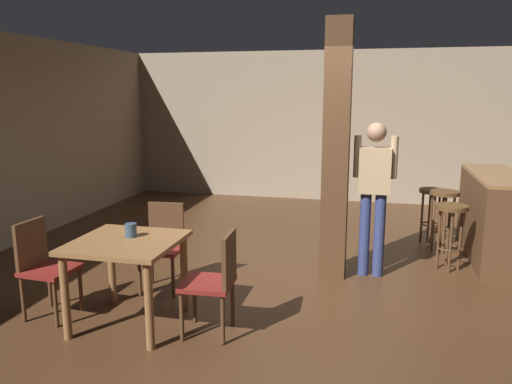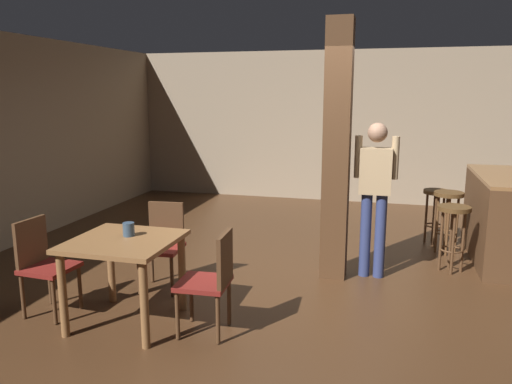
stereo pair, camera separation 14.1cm
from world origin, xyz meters
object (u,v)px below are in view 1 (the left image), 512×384
at_px(napkin_cup, 131,230).
at_px(bar_stool_mid, 444,206).
at_px(bar_stool_near, 451,221).
at_px(chair_north, 163,242).
at_px(bar_counter, 486,215).
at_px(chair_west, 43,263).
at_px(chair_east, 216,278).
at_px(bar_stool_far, 431,203).
at_px(standing_person, 374,188).
at_px(dining_table, 127,256).

distance_m(napkin_cup, bar_stool_mid, 4.04).
relative_size(napkin_cup, bar_stool_near, 0.16).
bearing_deg(chair_north, napkin_cup, -87.09).
height_order(napkin_cup, bar_stool_near, napkin_cup).
xyz_separation_m(bar_counter, bar_stool_near, (-0.49, -0.58, 0.04)).
distance_m(chair_west, bar_stool_mid, 4.76).
relative_size(chair_east, chair_west, 1.00).
bearing_deg(bar_stool_far, chair_east, -121.91).
xyz_separation_m(bar_stool_mid, bar_stool_far, (-0.12, 0.41, -0.05)).
xyz_separation_m(napkin_cup, standing_person, (2.07, 1.65, 0.16)).
relative_size(chair_east, bar_stool_near, 1.15).
bearing_deg(chair_east, bar_stool_far, 58.09).
bearing_deg(chair_west, bar_counter, 32.78).
distance_m(standing_person, bar_stool_mid, 1.46).
bearing_deg(chair_east, chair_west, -179.25).
distance_m(chair_east, standing_person, 2.21).
bearing_deg(chair_west, napkin_cup, 8.30).
relative_size(chair_west, bar_stool_far, 1.19).
xyz_separation_m(dining_table, napkin_cup, (-0.00, 0.10, 0.20)).
bearing_deg(standing_person, bar_stool_mid, 50.96).
distance_m(chair_west, bar_stool_far, 4.92).
distance_m(chair_north, napkin_cup, 0.83).
height_order(chair_north, bar_stool_near, chair_north).
height_order(chair_north, bar_stool_mid, chair_north).
height_order(chair_north, standing_person, standing_person).
distance_m(dining_table, chair_north, 0.87).
xyz_separation_m(chair_east, bar_counter, (2.62, 2.73, 0.04)).
xyz_separation_m(chair_north, bar_stool_far, (2.88, 2.40, 0.05)).
bearing_deg(bar_counter, bar_stool_near, -129.87).
distance_m(chair_east, chair_west, 1.65).
relative_size(standing_person, bar_counter, 0.98).
bearing_deg(bar_counter, chair_north, -151.69).
bearing_deg(bar_stool_mid, dining_table, -136.14).
distance_m(dining_table, standing_person, 2.74).
distance_m(dining_table, bar_counter, 4.39).
height_order(chair_east, bar_counter, bar_counter).
bearing_deg(dining_table, bar_stool_mid, 43.86).
bearing_deg(bar_stool_far, chair_west, -138.29).
relative_size(bar_stool_near, bar_stool_mid, 0.96).
relative_size(dining_table, bar_stool_mid, 1.11).
xyz_separation_m(chair_north, standing_person, (2.11, 0.89, 0.50)).
height_order(dining_table, bar_stool_near, dining_table).
height_order(chair_east, napkin_cup, same).
bearing_deg(bar_stool_near, chair_east, -134.84).
relative_size(chair_east, napkin_cup, 7.30).
distance_m(dining_table, bar_stool_far, 4.32).
bearing_deg(chair_east, dining_table, 179.97).
xyz_separation_m(chair_east, bar_stool_mid, (2.14, 2.84, 0.10)).
bearing_deg(chair_west, standing_person, 31.36).
xyz_separation_m(chair_east, standing_person, (1.26, 1.75, 0.50)).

